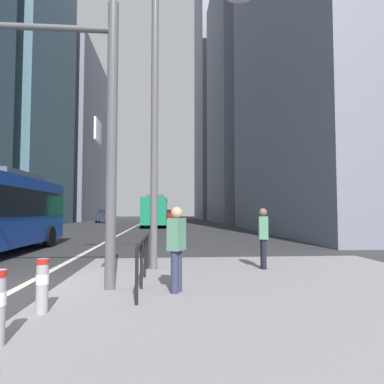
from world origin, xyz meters
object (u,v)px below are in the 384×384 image
Objects in this scene: car_receding_near at (168,215)px; pedestrian_waiting at (177,245)px; car_oncoming_mid at (104,216)px; street_lamp_post at (155,85)px; pedestrian_walking at (263,235)px; city_bus_red_receding at (156,210)px; bollard_right at (42,283)px; traffic_signal_gantry at (10,94)px; car_receding_far at (169,215)px.

pedestrian_waiting is at bearing -90.36° from car_receding_near.
car_oncoming_mid is 42.95m from street_lamp_post.
car_receding_near is 2.63× the size of pedestrian_walking.
street_lamp_post is at bearing -78.28° from car_oncoming_mid.
city_bus_red_receding is at bearing 91.37° from street_lamp_post.
car_receding_near reaches higher than bollard_right.
car_receding_far is at bearing 86.16° from traffic_signal_gantry.
pedestrian_waiting reaches higher than pedestrian_walking.
city_bus_red_receding reaches higher than pedestrian_waiting.
street_lamp_post is (0.69, -29.00, 3.45)m from city_bus_red_receding.
car_receding_far reaches higher than pedestrian_waiting.
pedestrian_walking is (11.69, -42.02, 0.08)m from car_oncoming_mid.
pedestrian_waiting reaches higher than bollard_right.
bollard_right is (-2.73, -60.97, -0.37)m from car_receding_far.
traffic_signal_gantry is (-3.99, -59.43, 3.12)m from car_receding_far.
pedestrian_waiting is (2.13, 1.17, 0.45)m from bollard_right.
street_lamp_post is (-1.12, -57.11, 4.29)m from car_receding_far.
bollard_right is (-2.48, -56.23, -0.37)m from car_receding_near.
pedestrian_walking is at bearing -88.12° from car_receding_far.
car_oncoming_mid is (-7.99, 12.84, -0.85)m from city_bus_red_receding.
street_lamp_post is at bearing 38.96° from traffic_signal_gantry.
pedestrian_waiting is at bearing -6.16° from traffic_signal_gantry.
traffic_signal_gantry reaches higher than car_receding_near.
car_oncoming_mid is 0.94× the size of car_receding_near.
street_lamp_post is 6.26m from bollard_right.
car_receding_near is at bearing 89.64° from pedestrian_waiting.
street_lamp_post is (-0.87, -52.38, 4.29)m from car_receding_near.
car_oncoming_mid is at bearing 97.50° from traffic_signal_gantry.
city_bus_red_receding is 2.69× the size of car_receding_near.
street_lamp_post is 4.80× the size of pedestrian_waiting.
traffic_signal_gantry is 4.57m from pedestrian_waiting.
car_oncoming_mid and car_receding_near have the same top height.
car_oncoming_mid is 0.51× the size of street_lamp_post.
street_lamp_post reaches higher than city_bus_red_receding.
traffic_signal_gantry is at bearing -93.91° from car_receding_near.
car_receding_far is at bearing 89.43° from pedestrian_waiting.
street_lamp_post reaches higher than traffic_signal_gantry.
traffic_signal_gantry reaches higher than city_bus_red_receding.
city_bus_red_receding is at bearing -58.12° from car_oncoming_mid.
car_oncoming_mid is 45.47m from pedestrian_waiting.
city_bus_red_receding is 7.03× the size of pedestrian_waiting.
pedestrian_walking is (4.61, 3.68, 0.45)m from bollard_right.
city_bus_red_receding is at bearing 88.41° from bollard_right.
car_receding_far is at bearing 57.29° from car_oncoming_mid.
car_oncoming_mid is 18.15m from car_receding_far.
car_receding_far is 0.56× the size of street_lamp_post.
car_receding_near is at bearing 86.16° from city_bus_red_receding.
car_receding_far is 59.64m from traffic_signal_gantry.
car_receding_far is at bearing 91.88° from pedestrian_walking.
car_oncoming_mid is at bearing 105.55° from pedestrian_walking.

